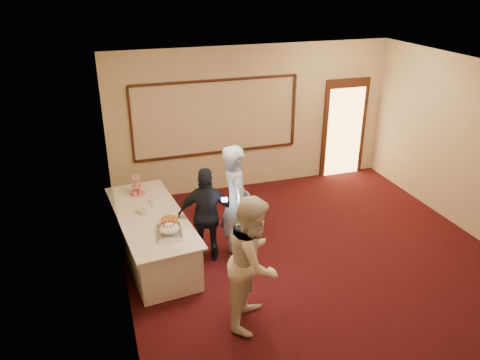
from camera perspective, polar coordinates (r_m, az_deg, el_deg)
The scene contains 14 objects.
floor at distance 7.57m, azimuth 10.49°, elevation -11.05°, with size 7.00×7.00×0.00m, color black.
room_walls at distance 6.63m, azimuth 11.80°, elevation 3.44°, with size 6.04×7.04×3.02m.
wall_molding at distance 9.53m, azimuth -2.89°, elevation 7.61°, with size 3.45×0.04×1.55m.
doorway at distance 10.78m, azimuth 12.58°, elevation 6.15°, with size 1.05×0.07×2.20m.
buffet_table at distance 7.77m, azimuth -10.67°, elevation -6.66°, with size 1.27×2.68×0.77m.
pavlova_tray at distance 6.95m, azimuth -8.60°, elevation -6.06°, with size 0.38×0.52×0.18m.
cupcake_stand at distance 8.25m, azimuth -12.47°, elevation -0.80°, with size 0.26×0.26×0.39m.
plate_stack_a at distance 7.60m, azimuth -11.44°, elevation -3.50°, with size 0.18×0.18×0.15m.
plate_stack_b at distance 7.82m, azimuth -10.56°, elevation -2.59°, with size 0.18×0.18×0.15m.
tart at distance 7.29m, azimuth -8.59°, elevation -4.93°, with size 0.31×0.31×0.06m.
man at distance 7.34m, azimuth -0.53°, elevation -2.89°, with size 0.71×0.47×1.95m, color #A2C2F8.
woman at distance 6.08m, azimuth 1.68°, elevation -9.87°, with size 0.89×0.69×1.83m, color white.
guest at distance 7.38m, azimuth -4.01°, elevation -4.33°, with size 0.93×0.39×1.59m, color black.
camera_flash at distance 7.01m, azimuth -1.90°, elevation -2.40°, with size 0.07×0.04×0.05m, color white.
Camera 1 is at (-3.15, -5.36, 4.32)m, focal length 35.00 mm.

